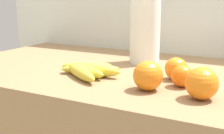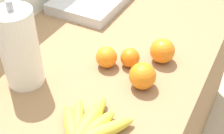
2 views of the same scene
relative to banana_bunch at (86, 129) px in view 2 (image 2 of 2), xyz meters
The scene contains 8 objects.
counter 0.64m from the banana_bunch, 19.95° to the left, with size 1.98×0.73×0.93m, color olive.
wall_back 0.73m from the banana_bunch, 54.09° to the left, with size 2.38×0.06×1.30m, color silver.
banana_bunch is the anchor object (origin of this frame).
orange_center 0.31m from the banana_bunch, ahead, with size 0.06×0.06×0.06m, color orange.
orange_far_right 0.29m from the banana_bunch, 17.89° to the left, with size 0.07×0.07×0.07m, color orange.
orange_front 0.24m from the banana_bunch, 13.27° to the right, with size 0.08×0.08×0.08m, color orange.
orange_back_left 0.39m from the banana_bunch, ahead, with size 0.08×0.08×0.08m, color orange.
paper_towel_roll 0.31m from the banana_bunch, 71.58° to the left, with size 0.12×0.12×0.28m.
Camera 2 is at (-0.83, -0.45, 1.59)m, focal length 50.49 mm.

